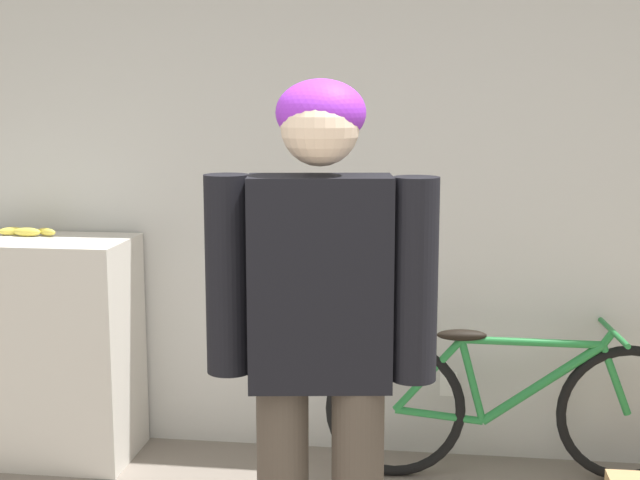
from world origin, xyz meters
TOP-DOWN VIEW (x-y plane):
  - wall_back at (0.00, 2.53)m, footprint 8.00×0.07m
  - side_shelf at (-1.46, 2.24)m, footprint 1.07×0.48m
  - person at (0.14, 0.95)m, footprint 0.69×0.26m
  - bicycle at (0.82, 2.26)m, footprint 1.65×0.46m
  - banana at (-1.43, 2.32)m, footprint 0.30×0.09m

SIDE VIEW (x-z plane):
  - bicycle at x=0.82m, z-range -0.01..0.69m
  - side_shelf at x=-1.46m, z-range 0.00..1.05m
  - person at x=0.14m, z-range 0.14..1.89m
  - banana at x=-1.43m, z-range 1.05..1.09m
  - wall_back at x=0.00m, z-range 0.00..2.60m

